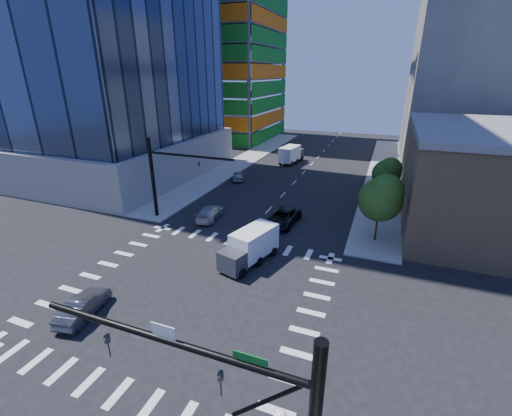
% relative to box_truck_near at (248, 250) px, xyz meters
% --- Properties ---
extents(ground, '(160.00, 160.00, 0.00)m').
position_rel_box_truck_near_xyz_m(ground, '(-2.36, -5.62, -1.29)').
color(ground, black).
rests_on(ground, ground).
extents(road_markings, '(20.00, 20.00, 0.01)m').
position_rel_box_truck_near_xyz_m(road_markings, '(-2.36, -5.62, -1.28)').
color(road_markings, silver).
rests_on(road_markings, ground).
extents(sidewalk_ne, '(5.00, 60.00, 0.15)m').
position_rel_box_truck_near_xyz_m(sidewalk_ne, '(10.14, 34.38, -1.21)').
color(sidewalk_ne, gray).
rests_on(sidewalk_ne, ground).
extents(sidewalk_nw, '(5.00, 60.00, 0.15)m').
position_rel_box_truck_near_xyz_m(sidewalk_nw, '(-14.86, 34.38, -1.21)').
color(sidewalk_nw, gray).
rests_on(sidewalk_nw, ground).
extents(construction_building, '(25.16, 34.50, 70.60)m').
position_rel_box_truck_near_xyz_m(construction_building, '(-29.78, 56.31, 23.32)').
color(construction_building, slate).
rests_on(construction_building, ground).
extents(bg_building_ne, '(24.00, 30.00, 28.00)m').
position_rel_box_truck_near_xyz_m(bg_building_ne, '(24.64, 49.38, 12.71)').
color(bg_building_ne, '#68615D').
rests_on(bg_building_ne, ground).
extents(signal_mast_nw, '(10.20, 0.40, 9.00)m').
position_rel_box_truck_near_xyz_m(signal_mast_nw, '(-12.36, 5.88, 4.20)').
color(signal_mast_nw, black).
rests_on(signal_mast_nw, sidewalk_nw).
extents(tree_south, '(4.16, 4.16, 6.82)m').
position_rel_box_truck_near_xyz_m(tree_south, '(10.26, 8.29, 3.40)').
color(tree_south, '#382316').
rests_on(tree_south, sidewalk_ne).
extents(tree_north, '(3.54, 3.52, 5.78)m').
position_rel_box_truck_near_xyz_m(tree_north, '(10.56, 20.29, 2.70)').
color(tree_north, '#382316').
rests_on(tree_north, sidewalk_ne).
extents(car_nb_far, '(3.08, 5.91, 1.59)m').
position_rel_box_truck_near_xyz_m(car_nb_far, '(0.46, 9.04, -0.50)').
color(car_nb_far, black).
rests_on(car_nb_far, ground).
extents(car_sb_near, '(2.70, 5.30, 1.47)m').
position_rel_box_truck_near_xyz_m(car_sb_near, '(-7.79, 7.54, -0.55)').
color(car_sb_near, silver).
rests_on(car_sb_near, ground).
extents(car_sb_mid, '(2.99, 4.28, 1.35)m').
position_rel_box_truck_near_xyz_m(car_sb_mid, '(-10.86, 22.41, -0.61)').
color(car_sb_mid, '#9B9DA3').
rests_on(car_sb_mid, ground).
extents(car_sb_cross, '(2.41, 4.70, 1.48)m').
position_rel_box_truck_near_xyz_m(car_sb_cross, '(-7.92, -10.48, -0.55)').
color(car_sb_cross, '#46454A').
rests_on(car_sb_cross, ground).
extents(box_truck_near, '(3.81, 5.99, 2.91)m').
position_rel_box_truck_near_xyz_m(box_truck_near, '(0.00, 0.00, 0.00)').
color(box_truck_near, black).
rests_on(box_truck_near, ground).
extents(box_truck_far, '(3.38, 6.32, 3.16)m').
position_rel_box_truck_near_xyz_m(box_truck_far, '(-6.09, 36.13, 0.11)').
color(box_truck_far, black).
rests_on(box_truck_far, ground).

